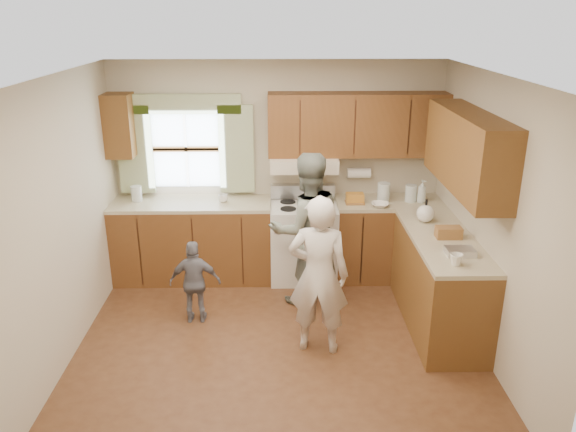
{
  "coord_description": "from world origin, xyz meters",
  "views": [
    {
      "loc": [
        0.0,
        -4.64,
        3.0
      ],
      "look_at": [
        0.1,
        0.4,
        1.15
      ],
      "focal_mm": 35.0,
      "sensor_mm": 36.0,
      "label": 1
    }
  ],
  "objects_px": {
    "stove": "(303,240)",
    "woman_left": "(319,275)",
    "woman_right": "(307,230)",
    "child": "(195,282)"
  },
  "relations": [
    {
      "from": "stove",
      "to": "woman_right",
      "type": "bearing_deg",
      "value": -89.52
    },
    {
      "from": "stove",
      "to": "woman_left",
      "type": "relative_size",
      "value": 0.71
    },
    {
      "from": "stove",
      "to": "woman_left",
      "type": "distance_m",
      "value": 1.55
    },
    {
      "from": "stove",
      "to": "child",
      "type": "relative_size",
      "value": 1.22
    },
    {
      "from": "stove",
      "to": "woman_right",
      "type": "relative_size",
      "value": 0.64
    },
    {
      "from": "woman_right",
      "to": "child",
      "type": "bearing_deg",
      "value": 4.87
    },
    {
      "from": "woman_left",
      "to": "stove",
      "type": "bearing_deg",
      "value": -77.72
    },
    {
      "from": "woman_right",
      "to": "child",
      "type": "xyz_separation_m",
      "value": [
        -1.14,
        -0.42,
        -0.39
      ]
    },
    {
      "from": "woman_left",
      "to": "woman_right",
      "type": "relative_size",
      "value": 0.91
    },
    {
      "from": "woman_right",
      "to": "child",
      "type": "relative_size",
      "value": 1.9
    }
  ]
}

